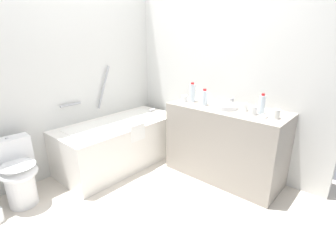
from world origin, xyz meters
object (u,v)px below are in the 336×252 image
Objects in this scene: water_bottle_2 at (192,93)px; drinking_glass_1 at (244,107)px; soap_dish at (264,116)px; water_bottle_1 at (262,105)px; bathtub at (120,142)px; sink_basin at (225,106)px; drinking_glass_3 at (184,98)px; water_bottle_0 at (204,98)px; sink_faucet at (232,102)px; drinking_glass_2 at (253,110)px; drinking_glass_0 at (276,114)px; toilet at (17,173)px.

drinking_glass_1 is at bearing -86.23° from water_bottle_2.
drinking_glass_1 is at bearing 69.45° from soap_dish.
bathtub is at bearing 111.57° from water_bottle_1.
drinking_glass_3 is (-0.04, 0.53, 0.01)m from sink_basin.
water_bottle_0 is 2.50× the size of drinking_glass_3.
water_bottle_2 is 0.66m from drinking_glass_1.
sink_basin is 0.17m from sink_faucet.
bathtub reaches higher than sink_basin.
sink_basin is 0.34m from drinking_glass_2.
sink_faucet is 1.92× the size of drinking_glass_1.
water_bottle_2 reaches higher than water_bottle_0.
water_bottle_2 is at bearing 89.30° from drinking_glass_0.
sink_basin is (0.58, -1.17, 0.57)m from bathtub.
water_bottle_0 is at bearing 90.64° from drinking_glass_2.
bathtub is 1.20m from toilet.
drinking_glass_3 is (-0.08, 0.92, -0.06)m from water_bottle_1.
toilet is 2.10m from water_bottle_0.
water_bottle_2 is at bearing 70.56° from toilet.
water_bottle_1 is at bearing -84.77° from drinking_glass_3.
toilet is 2.42m from drinking_glass_2.
sink_faucet is at bearing 71.36° from water_bottle_1.
drinking_glass_0 reaches higher than toilet.
water_bottle_1 is (1.82, -1.63, 0.61)m from toilet.
drinking_glass_2 is at bearing -118.93° from drinking_glass_1.
sink_faucet is at bearing 64.35° from soap_dish.
water_bottle_2 is (0.04, 0.20, 0.02)m from water_bottle_0.
drinking_glass_2 is at bearing -89.36° from water_bottle_0.
toilet is 2.58m from drinking_glass_0.
water_bottle_2 is (0.58, -0.72, 0.65)m from bathtub.
water_bottle_2 reaches higher than sink_faucet.
drinking_glass_2 is (-0.03, -0.78, -0.07)m from water_bottle_2.
water_bottle_1 reaches higher than drinking_glass_3.
water_bottle_2 is 2.60× the size of soap_dish.
drinking_glass_0 reaches higher than sink_faucet.
drinking_glass_1 is 0.93× the size of drinking_glass_2.
drinking_glass_2 is at bearing -120.44° from sink_faucet.
sink_faucet is 0.32m from water_bottle_0.
drinking_glass_0 is 1.13× the size of drinking_glass_1.
soap_dish is (-0.05, -0.91, -0.10)m from water_bottle_2.
drinking_glass_2 reaches higher than drinking_glass_1.
sink_faucet is 0.57m from drinking_glass_3.
bathtub is at bearing 129.84° from drinking_glass_3.
sink_basin is at bearing 89.11° from drinking_glass_0.
toilet is 7.51× the size of drinking_glass_0.
water_bottle_2 is at bearing -51.12° from bathtub.
water_bottle_1 reaches higher than soap_dish.
soap_dish is (-0.02, -0.12, -0.03)m from drinking_glass_2.
sink_faucet is 0.39m from drinking_glass_2.
bathtub is at bearing 108.26° from drinking_glass_0.
soap_dish is at bearing -110.55° from drinking_glass_1.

